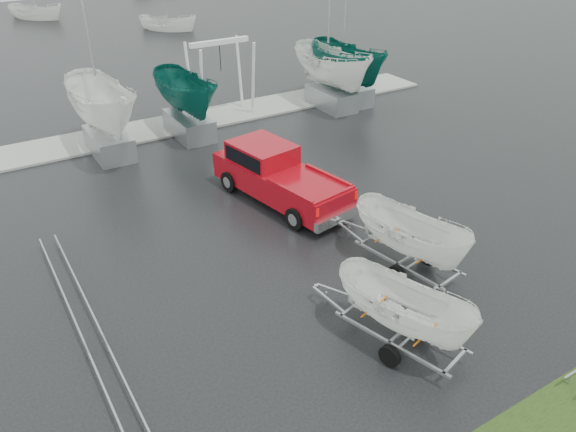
{
  "coord_description": "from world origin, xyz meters",
  "views": [
    {
      "loc": [
        -10.51,
        -14.16,
        10.72
      ],
      "look_at": [
        -1.88,
        -0.12,
        1.2
      ],
      "focal_mm": 35.0,
      "sensor_mm": 36.0,
      "label": 1
    }
  ],
  "objects_px": {
    "trailer_hitched": "(416,199)",
    "boat_hoist": "(221,68)",
    "pickup_truck": "(275,173)",
    "trailer_parked": "(409,270)"
  },
  "relations": [
    {
      "from": "trailer_hitched",
      "to": "boat_hoist",
      "type": "xyz_separation_m",
      "value": [
        1.3,
        16.38,
        0.04
      ]
    },
    {
      "from": "pickup_truck",
      "to": "boat_hoist",
      "type": "height_order",
      "value": "boat_hoist"
    },
    {
      "from": "pickup_truck",
      "to": "boat_hoist",
      "type": "bearing_deg",
      "value": 66.24
    },
    {
      "from": "trailer_hitched",
      "to": "boat_hoist",
      "type": "distance_m",
      "value": 16.43
    },
    {
      "from": "pickup_truck",
      "to": "trailer_parked",
      "type": "bearing_deg",
      "value": -108.81
    },
    {
      "from": "trailer_hitched",
      "to": "boat_hoist",
      "type": "height_order",
      "value": "trailer_hitched"
    },
    {
      "from": "trailer_hitched",
      "to": "trailer_parked",
      "type": "bearing_deg",
      "value": -144.87
    },
    {
      "from": "trailer_parked",
      "to": "boat_hoist",
      "type": "distance_m",
      "value": 19.36
    },
    {
      "from": "trailer_parked",
      "to": "boat_hoist",
      "type": "bearing_deg",
      "value": 62.96
    },
    {
      "from": "pickup_truck",
      "to": "trailer_hitched",
      "type": "height_order",
      "value": "trailer_hitched"
    }
  ]
}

